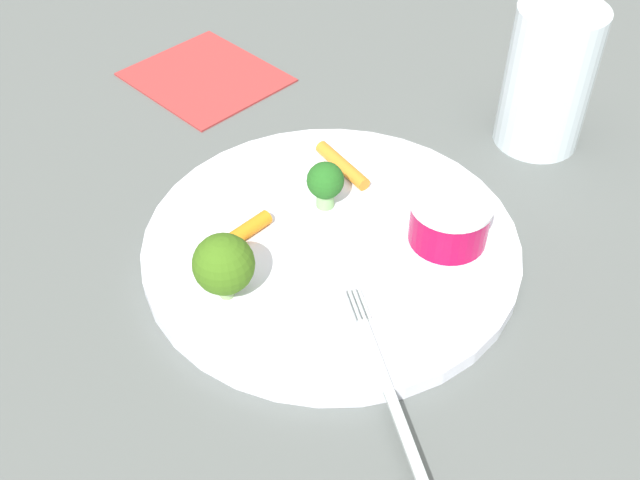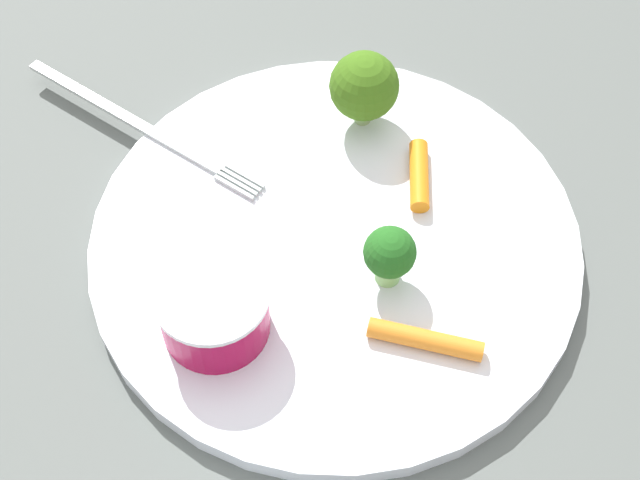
# 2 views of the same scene
# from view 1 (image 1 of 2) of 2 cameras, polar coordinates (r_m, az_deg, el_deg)

# --- Properties ---
(ground_plane) EXTENTS (2.40, 2.40, 0.00)m
(ground_plane) POSITION_cam_1_polar(r_m,az_deg,el_deg) (0.57, 0.83, -0.82)
(ground_plane) COLOR #585D5A
(plate) EXTENTS (0.27, 0.27, 0.01)m
(plate) POSITION_cam_1_polar(r_m,az_deg,el_deg) (0.56, 0.83, -0.38)
(plate) COLOR white
(plate) RESTS_ON ground_plane
(sauce_cup) EXTENTS (0.06, 0.06, 0.04)m
(sauce_cup) POSITION_cam_1_polar(r_m,az_deg,el_deg) (0.55, 9.57, 1.43)
(sauce_cup) COLOR #9F0737
(sauce_cup) RESTS_ON plate
(broccoli_floret_0) EXTENTS (0.03, 0.03, 0.04)m
(broccoli_floret_0) POSITION_cam_1_polar(r_m,az_deg,el_deg) (0.57, 0.40, 4.30)
(broccoli_floret_0) COLOR #87C574
(broccoli_floret_0) RESTS_ON plate
(broccoli_floret_1) EXTENTS (0.04, 0.04, 0.05)m
(broccoli_floret_1) POSITION_cam_1_polar(r_m,az_deg,el_deg) (0.50, -7.16, -1.82)
(broccoli_floret_1) COLOR #8AAB6B
(broccoli_floret_1) RESTS_ON plate
(carrot_stick_0) EXTENTS (0.06, 0.04, 0.01)m
(carrot_stick_0) POSITION_cam_1_polar(r_m,az_deg,el_deg) (0.62, 1.66, 5.56)
(carrot_stick_0) COLOR orange
(carrot_stick_0) RESTS_ON plate
(carrot_stick_1) EXTENTS (0.02, 0.05, 0.01)m
(carrot_stick_1) POSITION_cam_1_polar(r_m,az_deg,el_deg) (0.56, -5.65, 0.60)
(carrot_stick_1) COLOR orange
(carrot_stick_1) RESTS_ON plate
(fork) EXTENTS (0.12, 0.14, 0.00)m
(fork) POSITION_cam_1_polar(r_m,az_deg,el_deg) (0.47, 5.16, -11.21)
(fork) COLOR #B1BBB9
(fork) RESTS_ON plate
(drinking_glass) EXTENTS (0.07, 0.07, 0.12)m
(drinking_glass) POSITION_cam_1_polar(r_m,az_deg,el_deg) (0.67, 16.58, 11.43)
(drinking_glass) COLOR silver
(drinking_glass) RESTS_ON ground_plane
(napkin) EXTENTS (0.16, 0.15, 0.00)m
(napkin) POSITION_cam_1_polar(r_m,az_deg,el_deg) (0.76, -8.48, 11.92)
(napkin) COLOR #A83432
(napkin) RESTS_ON ground_plane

